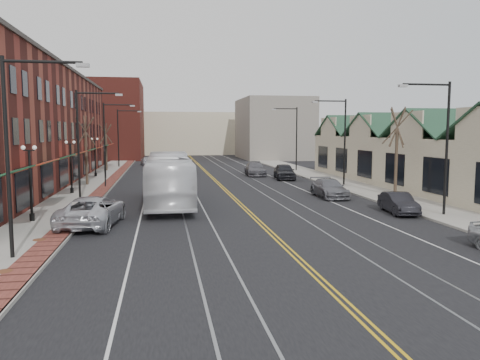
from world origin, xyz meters
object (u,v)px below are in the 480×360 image
object	(u,v)px
parked_car_d	(284,171)
parked_car_b	(398,203)
parked_suv	(92,211)
transit_bus	(169,179)
parked_car_c	(329,188)

from	to	relation	value
parked_car_d	parked_car_b	bearing A→B (deg)	-77.80
parked_suv	parked_car_d	xyz separation A→B (m)	(16.80, 22.13, 0.01)
transit_bus	parked_car_c	size ratio (longest dim) A/B	2.64
parked_car_b	parked_car_c	xyz separation A→B (m)	(-1.80, 7.57, 0.05)
parked_car_b	parked_car_d	size ratio (longest dim) A/B	0.82
parked_suv	parked_car_d	distance (m)	27.79
transit_bus	parked_car_d	size ratio (longest dim) A/B	2.64
parked_suv	parked_car_d	bearing A→B (deg)	-120.01
parked_car_b	parked_car_d	xyz separation A→B (m)	(-1.80, 21.32, 0.18)
transit_bus	parked_car_d	world-z (taller)	transit_bus
parked_suv	parked_car_b	world-z (taller)	parked_suv
transit_bus	parked_car_c	bearing A→B (deg)	-173.10
parked_suv	transit_bus	bearing A→B (deg)	-114.76
parked_car_d	transit_bus	bearing A→B (deg)	-121.98
parked_car_c	parked_car_b	bearing A→B (deg)	-75.12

